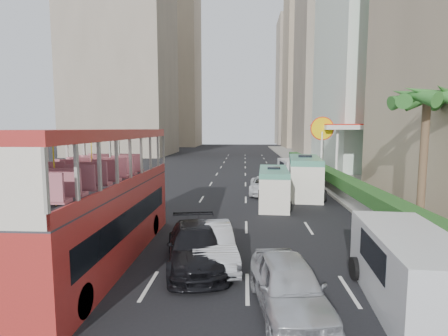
# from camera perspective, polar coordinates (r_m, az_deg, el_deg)

# --- Properties ---
(ground_plane) EXTENTS (200.00, 200.00, 0.00)m
(ground_plane) POSITION_cam_1_polar(r_m,az_deg,el_deg) (13.69, 5.49, -15.42)
(ground_plane) COLOR black
(ground_plane) RESTS_ON ground
(double_decker_bus) EXTENTS (2.50, 11.00, 5.06)m
(double_decker_bus) POSITION_cam_1_polar(r_m,az_deg,el_deg) (14.06, -19.71, -4.43)
(double_decker_bus) COLOR #B02924
(double_decker_bus) RESTS_ON ground
(car_silver_lane_a) EXTENTS (2.41, 4.69, 1.47)m
(car_silver_lane_a) POSITION_cam_1_polar(r_m,az_deg,el_deg) (13.79, -2.08, -15.21)
(car_silver_lane_a) COLOR silver
(car_silver_lane_a) RESTS_ON ground
(car_silver_lane_b) EXTENTS (2.31, 4.61, 1.51)m
(car_silver_lane_b) POSITION_cam_1_polar(r_m,az_deg,el_deg) (10.73, 10.43, -22.01)
(car_silver_lane_b) COLOR silver
(car_silver_lane_b) RESTS_ON ground
(car_black) EXTENTS (2.98, 5.41, 1.48)m
(car_black) POSITION_cam_1_polar(r_m,az_deg,el_deg) (13.62, -4.62, -15.52)
(car_black) COLOR black
(car_black) RESTS_ON ground
(van_asset) EXTENTS (2.48, 4.94, 1.34)m
(van_asset) POSITION_cam_1_polar(r_m,az_deg,el_deg) (27.53, 6.55, -4.24)
(van_asset) COLOR silver
(van_asset) RESTS_ON ground
(minibus_near) EXTENTS (2.15, 5.60, 2.44)m
(minibus_near) POSITION_cam_1_polar(r_m,az_deg,el_deg) (23.46, 8.08, -3.11)
(minibus_near) COLOR silver
(minibus_near) RESTS_ON ground
(minibus_far) EXTENTS (2.93, 6.85, 2.94)m
(minibus_far) POSITION_cam_1_polar(r_m,az_deg,el_deg) (27.26, 13.00, -1.34)
(minibus_far) COLOR silver
(minibus_far) RESTS_ON ground
(panel_van_near) EXTENTS (2.57, 5.51, 2.14)m
(panel_van_near) POSITION_cam_1_polar(r_m,az_deg,el_deg) (11.66, 28.15, -14.51)
(panel_van_near) COLOR silver
(panel_van_near) RESTS_ON ground
(panel_van_far) EXTENTS (2.34, 4.97, 1.93)m
(panel_van_far) POSITION_cam_1_polar(r_m,az_deg,el_deg) (36.15, 10.89, -0.21)
(panel_van_far) COLOR silver
(panel_van_far) RESTS_ON ground
(sidewalk) EXTENTS (6.00, 120.00, 0.18)m
(sidewalk) POSITION_cam_1_polar(r_m,az_deg,el_deg) (39.20, 17.39, -1.17)
(sidewalk) COLOR #99968C
(sidewalk) RESTS_ON ground
(kerb_wall) EXTENTS (0.30, 44.00, 1.00)m
(kerb_wall) POSITION_cam_1_polar(r_m,az_deg,el_deg) (27.88, 17.29, -2.94)
(kerb_wall) COLOR silver
(kerb_wall) RESTS_ON sidewalk
(hedge) EXTENTS (1.10, 44.00, 0.70)m
(hedge) POSITION_cam_1_polar(r_m,az_deg,el_deg) (27.75, 17.35, -1.21)
(hedge) COLOR #2D6626
(hedge) RESTS_ON kerb_wall
(palm_tree) EXTENTS (0.36, 0.36, 6.40)m
(palm_tree) POSITION_cam_1_polar(r_m,az_deg,el_deg) (18.73, 29.72, 0.36)
(palm_tree) COLOR brown
(palm_tree) RESTS_ON sidewalk
(shell_station) EXTENTS (6.50, 8.00, 5.50)m
(shell_station) POSITION_cam_1_polar(r_m,az_deg,el_deg) (37.28, 19.76, 2.48)
(shell_station) COLOR silver
(shell_station) RESTS_ON ground
(tower_mid) EXTENTS (16.00, 16.00, 50.00)m
(tower_mid) POSITION_cam_1_polar(r_m,az_deg,el_deg) (75.74, 18.72, 21.37)
(tower_mid) COLOR gray
(tower_mid) RESTS_ON ground
(tower_far_a) EXTENTS (14.00, 14.00, 44.00)m
(tower_far_a) POSITION_cam_1_polar(r_m,az_deg,el_deg) (97.77, 14.21, 16.23)
(tower_far_a) COLOR tan
(tower_far_a) RESTS_ON ground
(tower_far_b) EXTENTS (14.00, 14.00, 40.00)m
(tower_far_b) POSITION_cam_1_polar(r_m,az_deg,el_deg) (118.94, 12.14, 13.52)
(tower_far_b) COLOR gray
(tower_far_b) RESTS_ON ground
(tower_left_a) EXTENTS (18.00, 18.00, 52.00)m
(tower_left_a) POSITION_cam_1_polar(r_m,az_deg,el_deg) (74.64, -16.40, 22.48)
(tower_left_a) COLOR gray
(tower_left_a) RESTS_ON ground
(tower_left_b) EXTENTS (16.00, 16.00, 46.00)m
(tower_left_b) POSITION_cam_1_polar(r_m,az_deg,el_deg) (106.43, -8.68, 16.08)
(tower_left_b) COLOR tan
(tower_left_b) RESTS_ON ground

